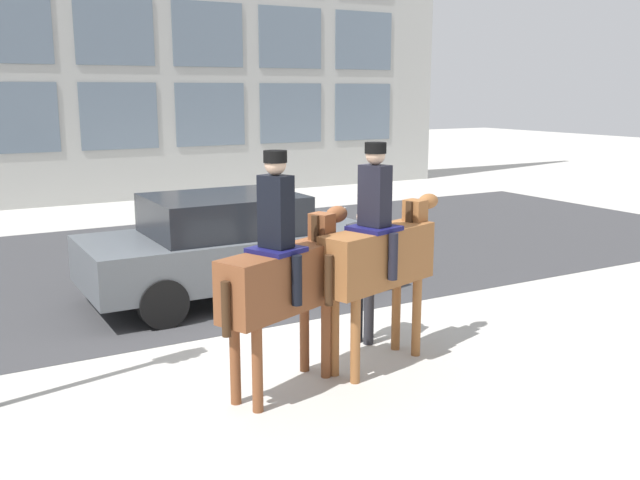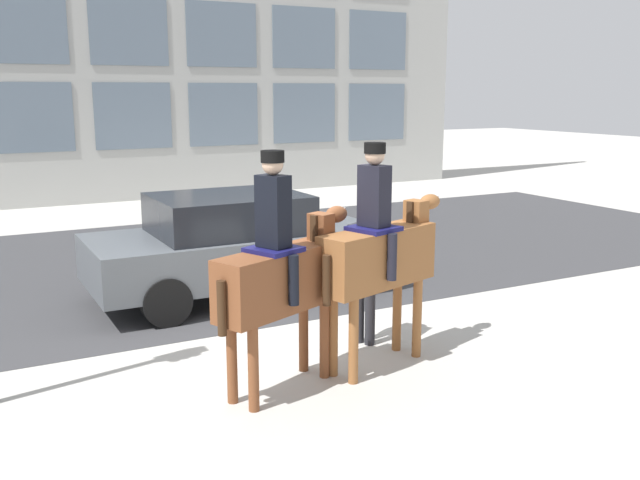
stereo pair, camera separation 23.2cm
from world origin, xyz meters
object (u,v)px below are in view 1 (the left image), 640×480
street_car_near_lane (229,245)px  mounted_horse_lead (284,273)px  mounted_horse_companion (380,252)px  pedestrian_bystander (364,265)px

street_car_near_lane → mounted_horse_lead: bearing=-103.3°
mounted_horse_lead → street_car_near_lane: 3.68m
mounted_horse_companion → street_car_near_lane: 3.53m
pedestrian_bystander → mounted_horse_lead: bearing=-0.2°
mounted_horse_lead → street_car_near_lane: (0.84, 3.55, -0.46)m
pedestrian_bystander → street_car_near_lane: size_ratio=0.39×
mounted_horse_lead → pedestrian_bystander: bearing=4.7°
mounted_horse_companion → mounted_horse_lead: bearing=166.7°
mounted_horse_companion → street_car_near_lane: (-0.43, 3.46, -0.52)m
pedestrian_bystander → street_car_near_lane: pedestrian_bystander is taller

